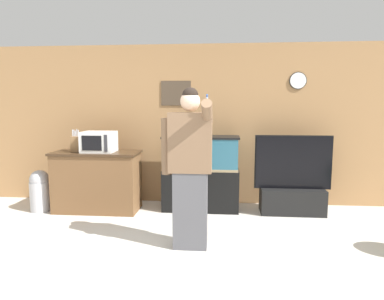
{
  "coord_description": "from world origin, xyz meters",
  "views": [
    {
      "loc": [
        0.43,
        -2.85,
        1.64
      ],
      "look_at": [
        0.04,
        1.54,
        1.05
      ],
      "focal_mm": 32.0,
      "sensor_mm": 36.0,
      "label": 1
    }
  ],
  "objects_px": {
    "microwave": "(99,142)",
    "trash_bin": "(40,190)",
    "counter_island": "(97,181)",
    "tv_on_stand": "(292,191)",
    "aquarium_on_stand": "(201,173)",
    "person_standing": "(189,166)",
    "knife_block": "(76,143)"
  },
  "relations": [
    {
      "from": "microwave",
      "to": "trash_bin",
      "type": "xyz_separation_m",
      "value": [
        -0.93,
        -0.08,
        -0.75
      ]
    },
    {
      "from": "counter_island",
      "to": "tv_on_stand",
      "type": "distance_m",
      "value": 2.98
    },
    {
      "from": "tv_on_stand",
      "to": "aquarium_on_stand",
      "type": "bearing_deg",
      "value": 177.35
    },
    {
      "from": "aquarium_on_stand",
      "to": "tv_on_stand",
      "type": "height_order",
      "value": "tv_on_stand"
    },
    {
      "from": "trash_bin",
      "to": "person_standing",
      "type": "bearing_deg",
      "value": -25.59
    },
    {
      "from": "counter_island",
      "to": "person_standing",
      "type": "height_order",
      "value": "person_standing"
    },
    {
      "from": "knife_block",
      "to": "person_standing",
      "type": "distance_m",
      "value": 2.24
    },
    {
      "from": "microwave",
      "to": "person_standing",
      "type": "height_order",
      "value": "person_standing"
    },
    {
      "from": "counter_island",
      "to": "trash_bin",
      "type": "distance_m",
      "value": 0.89
    },
    {
      "from": "tv_on_stand",
      "to": "person_standing",
      "type": "height_order",
      "value": "person_standing"
    },
    {
      "from": "counter_island",
      "to": "aquarium_on_stand",
      "type": "distance_m",
      "value": 1.6
    },
    {
      "from": "counter_island",
      "to": "aquarium_on_stand",
      "type": "height_order",
      "value": "aquarium_on_stand"
    },
    {
      "from": "aquarium_on_stand",
      "to": "trash_bin",
      "type": "xyz_separation_m",
      "value": [
        -2.47,
        -0.28,
        -0.25
      ]
    },
    {
      "from": "tv_on_stand",
      "to": "trash_bin",
      "type": "height_order",
      "value": "tv_on_stand"
    },
    {
      "from": "person_standing",
      "to": "counter_island",
      "type": "bearing_deg",
      "value": 140.87
    },
    {
      "from": "counter_island",
      "to": "aquarium_on_stand",
      "type": "xyz_separation_m",
      "value": [
        1.59,
        0.18,
        0.12
      ]
    },
    {
      "from": "knife_block",
      "to": "tv_on_stand",
      "type": "height_order",
      "value": "knife_block"
    },
    {
      "from": "counter_island",
      "to": "microwave",
      "type": "xyz_separation_m",
      "value": [
        0.06,
        -0.02,
        0.61
      ]
    },
    {
      "from": "aquarium_on_stand",
      "to": "knife_block",
      "type": "bearing_deg",
      "value": -173.78
    },
    {
      "from": "counter_island",
      "to": "microwave",
      "type": "relative_size",
      "value": 2.73
    },
    {
      "from": "knife_block",
      "to": "trash_bin",
      "type": "bearing_deg",
      "value": -172.44
    },
    {
      "from": "microwave",
      "to": "knife_block",
      "type": "relative_size",
      "value": 1.4
    },
    {
      "from": "person_standing",
      "to": "trash_bin",
      "type": "xyz_separation_m",
      "value": [
        -2.43,
        1.16,
        -0.63
      ]
    },
    {
      "from": "person_standing",
      "to": "tv_on_stand",
      "type": "bearing_deg",
      "value": 44.09
    },
    {
      "from": "tv_on_stand",
      "to": "trash_bin",
      "type": "relative_size",
      "value": 1.86
    },
    {
      "from": "knife_block",
      "to": "person_standing",
      "type": "bearing_deg",
      "value": -33.7
    },
    {
      "from": "microwave",
      "to": "trash_bin",
      "type": "relative_size",
      "value": 0.75
    },
    {
      "from": "counter_island",
      "to": "microwave",
      "type": "height_order",
      "value": "microwave"
    },
    {
      "from": "aquarium_on_stand",
      "to": "person_standing",
      "type": "height_order",
      "value": "person_standing"
    },
    {
      "from": "aquarium_on_stand",
      "to": "tv_on_stand",
      "type": "relative_size",
      "value": 0.99
    },
    {
      "from": "person_standing",
      "to": "trash_bin",
      "type": "height_order",
      "value": "person_standing"
    },
    {
      "from": "microwave",
      "to": "tv_on_stand",
      "type": "distance_m",
      "value": 3.02
    }
  ]
}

